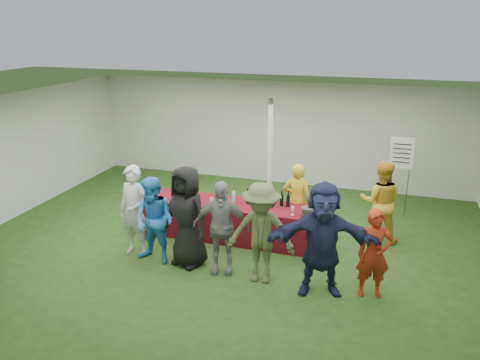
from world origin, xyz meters
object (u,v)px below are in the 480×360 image
(customer_1, at_px, (154,221))
(customer_2, at_px, (187,217))
(customer_5, at_px, (322,239))
(staff_back, at_px, (380,202))
(customer_6, at_px, (374,254))
(customer_4, at_px, (261,233))
(serving_table, at_px, (230,220))
(wine_list_sign, at_px, (401,159))
(customer_3, at_px, (221,227))
(customer_0, at_px, (135,211))
(dump_bucket, at_px, (308,212))
(staff_pourer, at_px, (297,201))

(customer_1, relative_size, customer_2, 0.87)
(customer_1, bearing_deg, customer_5, 6.54)
(staff_back, bearing_deg, customer_6, 86.97)
(customer_1, relative_size, customer_4, 0.92)
(serving_table, xyz_separation_m, wine_list_sign, (3.17, 2.21, 0.94))
(customer_2, xyz_separation_m, customer_5, (2.39, -0.22, 0.02))
(customer_3, relative_size, customer_4, 0.96)
(customer_0, height_order, customer_3, customer_0)
(dump_bucket, relative_size, customer_5, 0.13)
(wine_list_sign, bearing_deg, serving_table, -145.06)
(customer_1, height_order, customer_6, customer_1)
(customer_1, distance_m, customer_4, 1.98)
(customer_1, bearing_deg, customer_3, 10.26)
(customer_5, relative_size, customer_6, 1.28)
(customer_4, bearing_deg, wine_list_sign, 56.02)
(staff_back, bearing_deg, customer_0, 22.06)
(serving_table, relative_size, staff_pourer, 2.34)
(customer_2, bearing_deg, customer_4, 11.15)
(staff_back, height_order, customer_1, staff_back)
(customer_1, bearing_deg, customer_0, 169.09)
(staff_pourer, relative_size, customer_6, 1.06)
(staff_pourer, xyz_separation_m, staff_back, (1.59, 0.30, 0.06))
(wine_list_sign, xyz_separation_m, customer_1, (-4.14, -3.56, -0.52))
(customer_6, bearing_deg, customer_1, 165.46)
(customer_6, bearing_deg, dump_bucket, 123.36)
(customer_2, relative_size, customer_6, 1.26)
(serving_table, bearing_deg, customer_2, -107.16)
(wine_list_sign, relative_size, customer_0, 1.05)
(staff_pourer, distance_m, customer_5, 2.08)
(wine_list_sign, relative_size, customer_6, 1.23)
(customer_0, xyz_separation_m, customer_5, (3.47, -0.28, 0.08))
(customer_4, bearing_deg, staff_pourer, 79.93)
(customer_2, relative_size, customer_3, 1.10)
(customer_3, bearing_deg, customer_4, -18.95)
(customer_1, xyz_separation_m, customer_6, (3.77, 0.04, -0.07))
(customer_3, xyz_separation_m, customer_4, (0.74, -0.10, 0.04))
(dump_bucket, bearing_deg, staff_back, 38.19)
(dump_bucket, height_order, customer_3, customer_3)
(customer_5, height_order, customer_6, customer_5)
(customer_2, bearing_deg, customer_6, 16.80)
(customer_5, bearing_deg, customer_4, 163.48)
(customer_1, distance_m, customer_5, 2.98)
(dump_bucket, bearing_deg, serving_table, 172.03)
(wine_list_sign, height_order, customer_4, wine_list_sign)
(staff_back, relative_size, customer_2, 0.90)
(customer_0, height_order, customer_5, customer_5)
(customer_4, relative_size, customer_5, 0.93)
(customer_4, distance_m, customer_6, 1.80)
(customer_5, bearing_deg, staff_back, 55.88)
(serving_table, relative_size, dump_bucket, 14.56)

